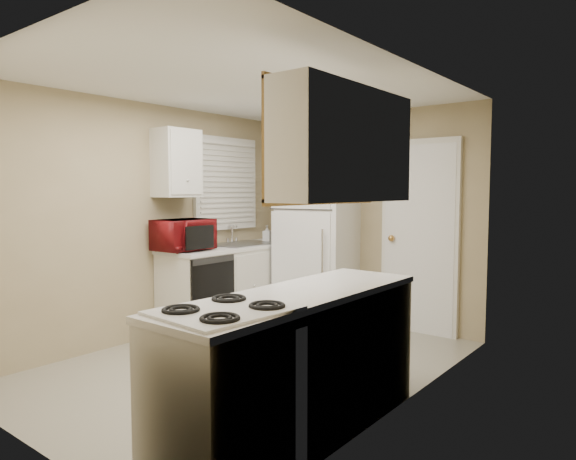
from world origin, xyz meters
The scene contains 19 objects.
floor centered at (0.00, 0.00, 0.00)m, with size 3.80×3.80×0.00m, color #B6B1A0.
ceiling centered at (0.00, 0.00, 2.40)m, with size 3.80×3.80×0.00m, color white.
wall_left centered at (-1.40, 0.00, 1.20)m, with size 3.80×3.80×0.00m, color tan.
wall_right centered at (1.40, 0.00, 1.20)m, with size 3.80×3.80×0.00m, color tan.
wall_back centered at (0.00, 1.90, 1.20)m, with size 2.80×2.80×0.00m, color tan.
wall_front centered at (0.00, -1.90, 1.20)m, with size 2.80×2.80×0.00m, color tan.
left_counter centered at (-1.10, 0.90, 0.45)m, with size 0.60×1.80×0.90m, color silver.
dishwasher centered at (-0.81, 0.30, 0.49)m, with size 0.03×0.58×0.72m, color black.
sink centered at (-1.10, 1.05, 0.86)m, with size 0.54×0.74×0.16m, color gray.
microwave centered at (-1.15, 0.21, 1.05)m, with size 0.32×0.58×0.39m, color maroon.
soap_bottle centered at (-1.09, 1.46, 1.00)m, with size 0.09×0.09×0.20m, color white.
window_blinds centered at (-1.36, 1.05, 1.60)m, with size 0.10×0.98×1.08m, color silver.
upper_cabinet_left centered at (-1.25, 0.22, 1.80)m, with size 0.30×0.45×0.70m, color silver.
refrigerator centered at (-0.40, 1.61, 0.95)m, with size 0.78×0.76×1.91m, color white.
cabinet_over_fridge centered at (-0.40, 1.75, 2.00)m, with size 0.70×0.30×0.40m, color silver.
interior_door centered at (0.70, 1.86, 1.02)m, with size 0.86×0.06×2.08m, color white.
right_counter centered at (1.10, -0.80, 0.45)m, with size 0.60×2.00×0.90m, color silver.
stove centered at (1.11, -1.42, 0.41)m, with size 0.54×0.67×0.82m, color white.
upper_cabinet_right centered at (1.25, -0.50, 1.80)m, with size 0.30×1.20×0.70m, color silver.
Camera 1 is at (2.97, -3.25, 1.52)m, focal length 32.00 mm.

